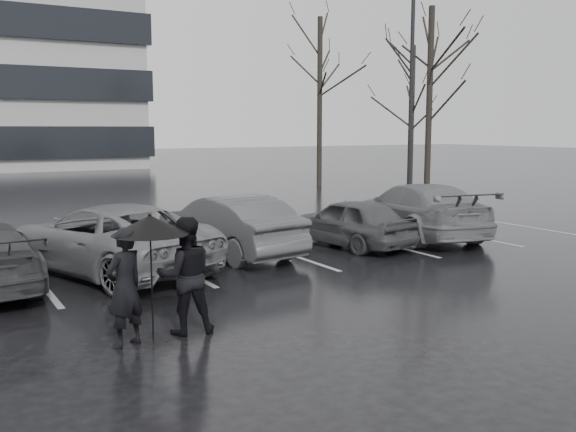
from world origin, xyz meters
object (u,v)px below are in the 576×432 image
Objects in this scene: car_east at (416,210)px; pedestrian_left at (125,287)px; car_west_a at (228,225)px; lamp_post at (411,102)px; tree_ne at (412,117)px; car_west_b at (109,238)px; tree_east at (429,104)px; car_main at (350,222)px; tree_north at (320,103)px; pedestrian_right at (185,275)px.

car_east is 10.59m from pedestrian_left.
car_west_a is 6.42m from pedestrian_left.
lamp_post is 7.27m from tree_ne.
car_east is at bearing 161.97° from car_west_b.
tree_east reaches higher than car_west_a.
lamp_post reaches higher than car_main.
tree_north is at bearing -129.03° from car_main.
tree_east is (7.16, 7.50, 3.26)m from car_east.
pedestrian_left is 0.24× the size of tree_ne.
car_west_b is 0.74× the size of tree_ne.
pedestrian_left reaches higher than car_west_a.
car_west_b is at bearing 11.76° from car_east.
car_main is 3.17m from car_west_a.
car_west_b is 3.12× the size of pedestrian_left.
lamp_post reaches higher than tree_north.
tree_north is at bearing -138.28° from car_west_a.
tree_ne is 4.67m from tree_north.
car_main is 17.42m from tree_north.
car_west_a is 5.79m from pedestrian_right.
pedestrian_left is (-3.89, -5.11, 0.12)m from car_west_a.
pedestrian_left is 0.21× the size of tree_east.
pedestrian_left is 20.91m from tree_east.
car_east is 0.64× the size of tree_east.
pedestrian_right is at bearing 162.14° from pedestrian_left.
tree_north is (14.65, 19.21, 3.39)m from pedestrian_right.
car_east reaches higher than car_main.
car_west_a is at bearing -153.62° from pedestrian_left.
car_main is 2.41m from car_east.
car_west_b is at bearing -147.18° from tree_ne.
lamp_post reaches higher than tree_east.
car_west_b is 1.01× the size of car_east.
tree_east is (15.65, 12.21, 3.14)m from pedestrian_right.
car_west_b is at bearing -9.56° from car_main.
tree_ne is at bearing -165.70° from pedestrian_left.
car_main is 0.43× the size of tree_north.
tree_ne is (19.08, 16.34, 2.67)m from pedestrian_left.
tree_north is at bearing -116.24° from pedestrian_right.
pedestrian_left is at bearing -142.76° from lamp_post.
car_west_b is 3.01× the size of pedestrian_right.
pedestrian_right is at bearing -138.25° from tree_ne.
car_main is 2.12× the size of pedestrian_right.
pedestrian_left is 25.26m from tree_ne.
car_west_a is at bearing -129.38° from tree_north.
tree_ne is (9.66, 11.50, 2.76)m from car_east.
car_main is at bearing 162.12° from car_west_a.
car_west_a is 2.52× the size of pedestrian_right.
pedestrian_left is at bearing 24.38° from car_main.
tree_east is at bearing -123.02° from car_east.
car_east is 16.14m from tree_north.
tree_ne is at bearing 57.99° from tree_east.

